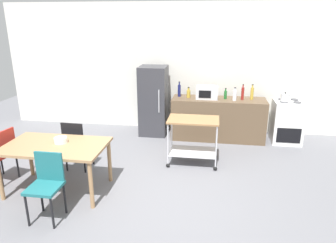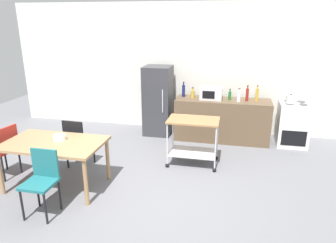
{
  "view_description": "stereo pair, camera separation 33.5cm",
  "coord_description": "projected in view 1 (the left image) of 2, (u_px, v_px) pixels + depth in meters",
  "views": [
    {
      "loc": [
        0.8,
        -3.99,
        2.53
      ],
      "look_at": [
        0.01,
        1.2,
        0.8
      ],
      "focal_mm": 33.39,
      "sensor_mm": 36.0,
      "label": 1
    },
    {
      "loc": [
        1.12,
        -3.93,
        2.53
      ],
      "look_at": [
        0.01,
        1.2,
        0.8
      ],
      "focal_mm": 33.39,
      "sensor_mm": 36.0,
      "label": 2
    }
  ],
  "objects": [
    {
      "name": "ground_plane",
      "position": [
        156.0,
        197.0,
        4.65
      ],
      "size": [
        12.0,
        12.0,
        0.0
      ],
      "primitive_type": "plane",
      "color": "slate"
    },
    {
      "name": "back_wall",
      "position": [
        181.0,
        68.0,
        7.21
      ],
      "size": [
        8.4,
        0.12,
        2.9
      ],
      "primitive_type": "cube",
      "color": "silver",
      "rests_on": "ground_plane"
    },
    {
      "name": "kitchen_counter",
      "position": [
        218.0,
        119.0,
        6.83
      ],
      "size": [
        2.0,
        0.64,
        0.9
      ],
      "primitive_type": "cube",
      "color": "brown",
      "rests_on": "ground_plane"
    },
    {
      "name": "dining_table",
      "position": [
        55.0,
        150.0,
        4.66
      ],
      "size": [
        1.5,
        0.9,
        0.75
      ],
      "color": "#A37A51",
      "rests_on": "ground_plane"
    },
    {
      "name": "chair_teal",
      "position": [
        46.0,
        182.0,
        4.04
      ],
      "size": [
        0.4,
        0.4,
        0.89
      ],
      "rotation": [
        0.0,
        0.0,
        -0.0
      ],
      "color": "#1E666B",
      "rests_on": "ground_plane"
    },
    {
      "name": "chair_black",
      "position": [
        77.0,
        142.0,
        5.37
      ],
      "size": [
        0.42,
        0.42,
        0.89
      ],
      "rotation": [
        0.0,
        0.0,
        3.09
      ],
      "color": "black",
      "rests_on": "ground_plane"
    },
    {
      "name": "chair_red",
      "position": [
        1.0,
        152.0,
        4.96
      ],
      "size": [
        0.47,
        0.47,
        0.89
      ],
      "rotation": [
        0.0,
        0.0,
        -1.75
      ],
      "color": "#B72D23",
      "rests_on": "ground_plane"
    },
    {
      "name": "stove_oven",
      "position": [
        287.0,
        122.0,
        6.64
      ],
      "size": [
        0.6,
        0.61,
        0.92
      ],
      "color": "white",
      "rests_on": "ground_plane"
    },
    {
      "name": "refrigerator",
      "position": [
        154.0,
        101.0,
        7.03
      ],
      "size": [
        0.6,
        0.63,
        1.55
      ],
      "color": "#333338",
      "rests_on": "ground_plane"
    },
    {
      "name": "kitchen_cart",
      "position": [
        193.0,
        134.0,
        5.6
      ],
      "size": [
        0.91,
        0.57,
        0.85
      ],
      "color": "olive",
      "rests_on": "ground_plane"
    },
    {
      "name": "bottle_sesame_oil",
      "position": [
        179.0,
        90.0,
        6.86
      ],
      "size": [
        0.07,
        0.07,
        0.33
      ],
      "color": "navy",
      "rests_on": "kitchen_counter"
    },
    {
      "name": "bottle_hot_sauce",
      "position": [
        189.0,
        93.0,
        6.78
      ],
      "size": [
        0.08,
        0.08,
        0.23
      ],
      "color": "gold",
      "rests_on": "kitchen_counter"
    },
    {
      "name": "microwave",
      "position": [
        207.0,
        92.0,
        6.69
      ],
      "size": [
        0.46,
        0.35,
        0.26
      ],
      "color": "silver",
      "rests_on": "kitchen_counter"
    },
    {
      "name": "bottle_vinegar",
      "position": [
        225.0,
        95.0,
        6.65
      ],
      "size": [
        0.06,
        0.06,
        0.23
      ],
      "color": "#1E6628",
      "rests_on": "kitchen_counter"
    },
    {
      "name": "bottle_sparkling_water",
      "position": [
        235.0,
        95.0,
        6.51
      ],
      "size": [
        0.08,
        0.08,
        0.28
      ],
      "color": "silver",
      "rests_on": "kitchen_counter"
    },
    {
      "name": "bottle_soy_sauce",
      "position": [
        243.0,
        93.0,
        6.58
      ],
      "size": [
        0.06,
        0.06,
        0.33
      ],
      "color": "maroon",
      "rests_on": "kitchen_counter"
    },
    {
      "name": "bottle_wine",
      "position": [
        252.0,
        93.0,
        6.6
      ],
      "size": [
        0.07,
        0.07,
        0.32
      ],
      "color": "gold",
      "rests_on": "kitchen_counter"
    },
    {
      "name": "fruit_bowl",
      "position": [
        61.0,
        140.0,
        4.71
      ],
      "size": [
        0.19,
        0.19,
        0.08
      ],
      "primitive_type": "cylinder",
      "color": "white",
      "rests_on": "dining_table"
    },
    {
      "name": "kettle",
      "position": [
        285.0,
        97.0,
        6.39
      ],
      "size": [
        0.24,
        0.17,
        0.19
      ],
      "color": "silver",
      "rests_on": "stove_oven"
    }
  ]
}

